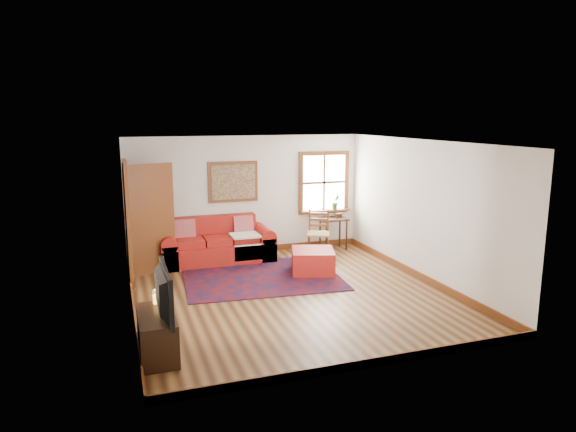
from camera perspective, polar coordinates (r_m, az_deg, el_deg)
name	(u,v)px	position (r m, az deg, el deg)	size (l,w,h in m)	color
ground	(289,293)	(8.63, 0.15, -8.57)	(5.50, 5.50, 0.00)	#412411
room_envelope	(289,195)	(8.24, 0.12, 2.34)	(5.04, 5.54, 2.52)	silver
window	(325,189)	(11.41, 4.18, 3.05)	(1.18, 0.20, 1.38)	white
doorway	(142,219)	(9.65, -15.88, -0.29)	(0.89, 1.08, 2.14)	black
framed_artwork	(233,182)	(10.75, -6.11, 3.79)	(1.05, 0.07, 0.85)	brown
persian_rug	(261,277)	(9.46, -2.97, -6.74)	(2.78, 2.22, 0.02)	#560C0C
red_leather_sofa	(217,247)	(10.50, -7.95, -3.41)	(2.26, 0.93, 0.88)	#A71B15
red_ottoman	(313,261)	(9.67, 2.77, -5.04)	(0.77, 0.77, 0.44)	#A71B15
side_table	(333,224)	(11.32, 5.07, -0.84)	(0.58, 0.43, 0.70)	black
ladder_back_chair	(318,231)	(10.75, 3.41, -1.71)	(0.59, 0.58, 0.97)	tan
media_cabinet	(157,335)	(6.65, -14.34, -12.65)	(0.44, 0.97, 0.53)	black
television	(157,293)	(6.35, -14.33, -8.26)	(1.06, 0.14, 0.61)	black
candle_hurricane	(157,297)	(6.88, -14.33, -8.71)	(0.12, 0.12, 0.18)	silver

